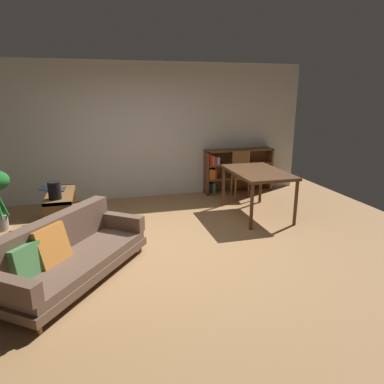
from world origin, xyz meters
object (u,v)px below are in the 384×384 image
at_px(dining_chair_near, 242,172).
at_px(media_console, 62,212).
at_px(dining_table, 258,175).
at_px(fabric_couch, 67,253).
at_px(open_laptop, 54,189).
at_px(desk_speaker, 55,190).
at_px(bookshelf, 234,170).

bearing_deg(dining_chair_near, media_console, -165.28).
bearing_deg(dining_table, media_console, 176.78).
height_order(fabric_couch, open_laptop, fabric_couch).
height_order(dining_table, dining_chair_near, dining_chair_near).
distance_m(desk_speaker, dining_table, 3.31).
relative_size(fabric_couch, open_laptop, 5.00).
bearing_deg(open_laptop, dining_table, -6.82).
xyz_separation_m(fabric_couch, open_laptop, (-0.30, 1.91, 0.29)).
xyz_separation_m(desk_speaker, dining_chair_near, (3.49, 1.21, -0.19)).
xyz_separation_m(media_console, open_laptop, (-0.11, 0.22, 0.32)).
bearing_deg(open_laptop, fabric_couch, -80.99).
height_order(fabric_couch, dining_chair_near, dining_chair_near).
distance_m(dining_chair_near, bookshelf, 0.45).
bearing_deg(fabric_couch, media_console, 96.64).
bearing_deg(dining_table, open_laptop, 173.18).
bearing_deg(bookshelf, desk_speaker, -154.57).
distance_m(dining_table, dining_chair_near, 1.12).
relative_size(open_laptop, bookshelf, 0.27).
bearing_deg(fabric_couch, dining_table, 26.01).
relative_size(media_console, dining_table, 0.78).
distance_m(fabric_couch, media_console, 1.70).
height_order(open_laptop, dining_table, dining_table).
height_order(open_laptop, bookshelf, bookshelf).
height_order(desk_speaker, bookshelf, bookshelf).
height_order(fabric_couch, dining_table, dining_table).
distance_m(fabric_couch, dining_chair_near, 4.16).
bearing_deg(open_laptop, media_console, -64.25).
bearing_deg(media_console, dining_chair_near, 14.72).
xyz_separation_m(desk_speaker, bookshelf, (3.50, 1.66, -0.25)).
bearing_deg(desk_speaker, media_console, 83.10).
distance_m(open_laptop, dining_chair_near, 3.62).
bearing_deg(media_console, dining_table, -3.22).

